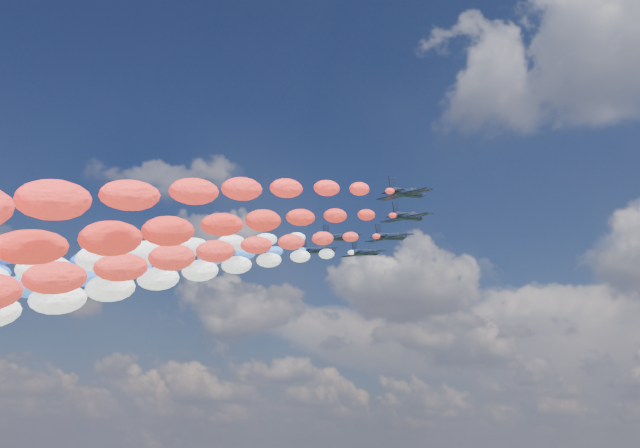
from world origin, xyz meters
The scene contains 14 objects.
jet_0 centered at (-27.33, -6.02, 108.69)m, with size 9.67×12.97×2.86m, color black, non-canonical shape.
jet_1 centered at (-19.15, 4.56, 108.69)m, with size 9.67×12.97×2.86m, color black, non-canonical shape.
jet_2 centered at (-7.81, 13.65, 108.69)m, with size 9.67×12.97×2.86m, color black, non-canonical shape.
trail_2 centered at (-7.81, -48.64, 88.58)m, with size 5.69×119.55×43.56m, color blue, non-canonical shape.
jet_3 centered at (1.69, 8.59, 108.69)m, with size 9.67×12.97×2.86m, color black, non-canonical shape.
trail_3 centered at (1.69, -53.71, 88.58)m, with size 5.69×119.55×43.56m, color white, non-canonical shape.
jet_4 centered at (-0.69, 21.31, 108.69)m, with size 9.67×12.97×2.86m, color black, non-canonical shape.
trail_4 centered at (-0.69, -40.98, 88.58)m, with size 5.69×119.55×43.56m, color white, non-canonical shape.
jet_5 centered at (10.13, 14.15, 108.69)m, with size 9.67×12.97×2.86m, color black, non-canonical shape.
trail_5 centered at (10.13, -48.15, 88.58)m, with size 5.69×119.55×43.56m, color red, non-canonical shape.
jet_6 centered at (19.78, 4.61, 108.69)m, with size 9.67×12.97×2.86m, color black, non-canonical shape.
trail_6 centered at (19.78, -57.69, 88.58)m, with size 5.69×119.55×43.56m, color red, non-canonical shape.
jet_7 centered at (26.30, -6.85, 108.69)m, with size 9.67×12.97×2.86m, color black, non-canonical shape.
trail_7 centered at (26.30, -69.15, 88.58)m, with size 5.69×119.55×43.56m, color red, non-canonical shape.
Camera 1 is at (89.16, -115.30, 65.17)m, focal length 44.13 mm.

